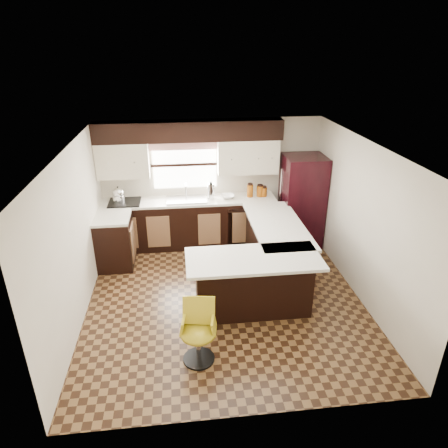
{
  "coord_description": "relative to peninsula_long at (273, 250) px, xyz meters",
  "views": [
    {
      "loc": [
        -0.62,
        -5.2,
        3.69
      ],
      "look_at": [
        0.04,
        0.45,
        1.07
      ],
      "focal_mm": 32.0,
      "sensor_mm": 36.0,
      "label": 1
    }
  ],
  "objects": [
    {
      "name": "soffit",
      "position": [
        -1.3,
        1.4,
        1.77
      ],
      "size": [
        3.4,
        0.35,
        0.36
      ],
      "primitive_type": "cube",
      "color": "black",
      "rests_on": "wall_back"
    },
    {
      "name": "refrigerator",
      "position": [
        0.8,
        1.1,
        0.43
      ],
      "size": [
        0.76,
        0.73,
        1.77
      ],
      "primitive_type": "cube",
      "color": "black",
      "rests_on": "floor"
    },
    {
      "name": "counter_pen_long",
      "position": [
        0.05,
        0.0,
        0.47
      ],
      "size": [
        0.84,
        1.95,
        0.04
      ],
      "primitive_type": "cube",
      "color": "silver",
      "rests_on": "peninsula_long"
    },
    {
      "name": "wall_left",
      "position": [
        -3.0,
        -0.62,
        0.75
      ],
      "size": [
        0.0,
        4.4,
        4.4
      ],
      "primitive_type": "plane",
      "rotation": [
        1.57,
        0.0,
        1.57
      ],
      "color": "beige",
      "rests_on": "floor"
    },
    {
      "name": "sink",
      "position": [
        -1.4,
        1.25,
        0.51
      ],
      "size": [
        0.75,
        0.45,
        0.03
      ],
      "primitive_type": "cube",
      "color": "#B2B2B7",
      "rests_on": "counter_back"
    },
    {
      "name": "wall_right",
      "position": [
        1.2,
        -0.62,
        0.75
      ],
      "size": [
        0.0,
        4.4,
        4.4
      ],
      "primitive_type": "plane",
      "rotation": [
        1.57,
        0.0,
        -1.57
      ],
      "color": "beige",
      "rests_on": "floor"
    },
    {
      "name": "base_cab_left",
      "position": [
        -2.7,
        0.62,
        0.0
      ],
      "size": [
        0.6,
        0.7,
        0.9
      ],
      "primitive_type": "cube",
      "color": "black",
      "rests_on": "floor"
    },
    {
      "name": "peninsula_long",
      "position": [
        0.0,
        0.0,
        0.0
      ],
      "size": [
        0.6,
        1.95,
        0.9
      ],
      "primitive_type": "cube",
      "color": "black",
      "rests_on": "floor"
    },
    {
      "name": "base_cab_back",
      "position": [
        -1.35,
        1.28,
        0.0
      ],
      "size": [
        3.3,
        0.6,
        0.9
      ],
      "primitive_type": "cube",
      "color": "black",
      "rests_on": "floor"
    },
    {
      "name": "wall_back",
      "position": [
        -0.9,
        1.58,
        0.75
      ],
      "size": [
        4.4,
        0.0,
        4.4
      ],
      "primitive_type": "plane",
      "rotation": [
        1.57,
        0.0,
        0.0
      ],
      "color": "beige",
      "rests_on": "floor"
    },
    {
      "name": "upper_cab_left",
      "position": [
        -2.52,
        1.4,
        1.27
      ],
      "size": [
        0.94,
        0.35,
        0.64
      ],
      "primitive_type": "cube",
      "color": "beige",
      "rests_on": "wall_back"
    },
    {
      "name": "canister_large",
      "position": [
        -0.18,
        1.3,
        0.62
      ],
      "size": [
        0.12,
        0.12,
        0.24
      ],
      "primitive_type": "cylinder",
      "color": "#894309",
      "rests_on": "counter_back"
    },
    {
      "name": "mixing_bowl",
      "position": [
        -0.62,
        1.27,
        0.53
      ],
      "size": [
        0.27,
        0.27,
        0.06
      ],
      "primitive_type": "imported",
      "rotation": [
        0.0,
        0.0,
        -0.01
      ],
      "color": "white",
      "rests_on": "counter_back"
    },
    {
      "name": "window_pane",
      "position": [
        -1.4,
        1.56,
        1.1
      ],
      "size": [
        1.2,
        0.02,
        0.9
      ],
      "primitive_type": "cube",
      "color": "white",
      "rests_on": "wall_back"
    },
    {
      "name": "counter_pen_return",
      "position": [
        -0.55,
        -1.06,
        0.47
      ],
      "size": [
        1.89,
        0.84,
        0.04
      ],
      "primitive_type": "cube",
      "color": "silver",
      "rests_on": "peninsula_return"
    },
    {
      "name": "cooktop",
      "position": [
        -2.55,
        1.25,
        0.51
      ],
      "size": [
        0.58,
        0.5,
        0.02
      ],
      "primitive_type": "cube",
      "color": "black",
      "rests_on": "counter_back"
    },
    {
      "name": "kettle",
      "position": [
        -2.64,
        1.26,
        0.67
      ],
      "size": [
        0.22,
        0.22,
        0.3
      ],
      "primitive_type": null,
      "color": "silver",
      "rests_on": "cooktop"
    },
    {
      "name": "peninsula_return",
      "position": [
        -0.53,
        -0.97,
        0.0
      ],
      "size": [
        1.65,
        0.6,
        0.9
      ],
      "primitive_type": "cube",
      "color": "black",
      "rests_on": "floor"
    },
    {
      "name": "wall_front",
      "position": [
        -0.9,
        -2.83,
        0.75
      ],
      "size": [
        4.4,
        0.0,
        4.4
      ],
      "primitive_type": "plane",
      "rotation": [
        -1.57,
        0.0,
        0.0
      ],
      "color": "beige",
      "rests_on": "floor"
    },
    {
      "name": "dishwasher",
      "position": [
        -0.35,
        0.99,
        -0.02
      ],
      "size": [
        0.58,
        0.03,
        0.78
      ],
      "primitive_type": "cube",
      "color": "black",
      "rests_on": "floor"
    },
    {
      "name": "canister_med",
      "position": [
        0.02,
        1.3,
        0.6
      ],
      "size": [
        0.13,
        0.13,
        0.21
      ],
      "primitive_type": "cylinder",
      "color": "#894309",
      "rests_on": "counter_back"
    },
    {
      "name": "counter_back",
      "position": [
        -1.35,
        1.28,
        0.47
      ],
      "size": [
        3.3,
        0.6,
        0.04
      ],
      "primitive_type": "cube",
      "color": "silver",
      "rests_on": "base_cab_back"
    },
    {
      "name": "percolator",
      "position": [
        -0.93,
        1.28,
        0.65
      ],
      "size": [
        0.13,
        0.13,
        0.3
      ],
      "primitive_type": "cylinder",
      "color": "silver",
      "rests_on": "counter_back"
    },
    {
      "name": "counter_left",
      "position": [
        -2.7,
        0.62,
        0.47
      ],
      "size": [
        0.6,
        0.7,
        0.04
      ],
      "primitive_type": "cube",
      "color": "silver",
      "rests_on": "base_cab_left"
    },
    {
      "name": "floor",
      "position": [
        -0.9,
        -0.62,
        -0.45
      ],
      "size": [
        4.4,
        4.4,
        0.0
      ],
      "primitive_type": "plane",
      "color": "#49301A",
      "rests_on": "ground"
    },
    {
      "name": "bar_chair",
      "position": [
        -1.38,
        -1.92,
        -0.04
      ],
      "size": [
        0.5,
        0.5,
        0.82
      ],
      "primitive_type": null,
      "rotation": [
        0.0,
        0.0,
        -0.15
      ],
      "color": "gold",
      "rests_on": "floor"
    },
    {
      "name": "valance",
      "position": [
        -1.4,
        1.52,
        1.49
      ],
      "size": [
        1.3,
        0.06,
        0.18
      ],
      "primitive_type": "cube",
      "color": "#D19B93",
      "rests_on": "wall_back"
    },
    {
      "name": "canister_small",
      "position": [
        0.09,
        1.3,
        0.58
      ],
      "size": [
        0.12,
        0.12,
        0.17
      ],
      "primitive_type": "cylinder",
      "color": "#894309",
      "rests_on": "counter_back"
    },
    {
      "name": "upper_cab_right",
      "position": [
        -0.22,
        1.4,
        1.27
      ],
      "size": [
        1.14,
        0.35,
        0.64
      ],
      "primitive_type": "cube",
      "color": "beige",
      "rests_on": "wall_back"
    },
    {
      "name": "ceiling",
      "position": [
        -0.9,
        -0.62,
        1.95
      ],
      "size": [
        4.4,
        4.4,
        0.0
      ],
      "primitive_type": "plane",
      "rotation": [
        3.14,
        0.0,
        0.0
      ],
      "color": "silver",
      "rests_on": "wall_back"
    }
  ]
}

